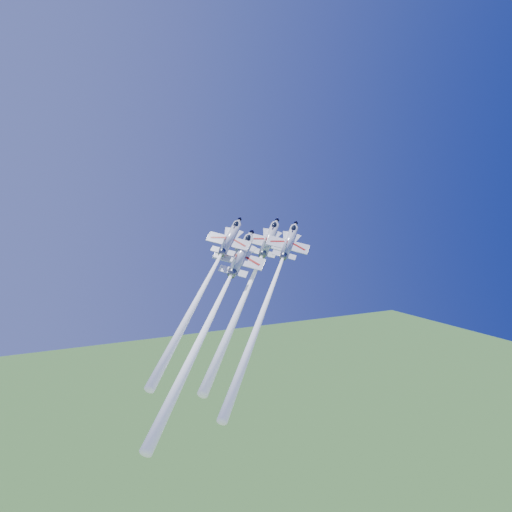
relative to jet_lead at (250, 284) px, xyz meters
name	(u,v)px	position (x,y,z in m)	size (l,w,h in m)	color
jet_lead	(250,284)	(0.00, 0.00, 0.00)	(25.14, 33.51, 34.74)	white
jet_left	(206,282)	(-9.88, -1.99, 1.36)	(23.21, 30.96, 32.12)	white
jet_right	(269,295)	(-0.74, -9.15, -0.56)	(24.95, 33.73, 35.85)	white
jet_slot	(214,310)	(-10.23, -6.46, -2.93)	(26.74, 35.63, 36.93)	white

